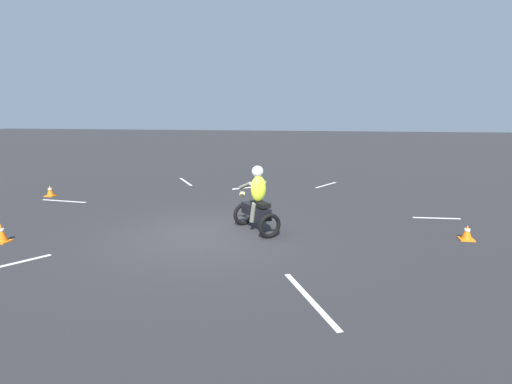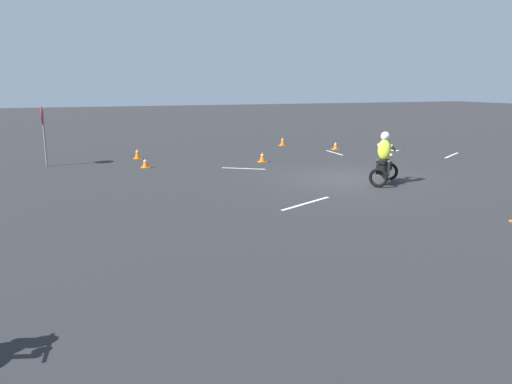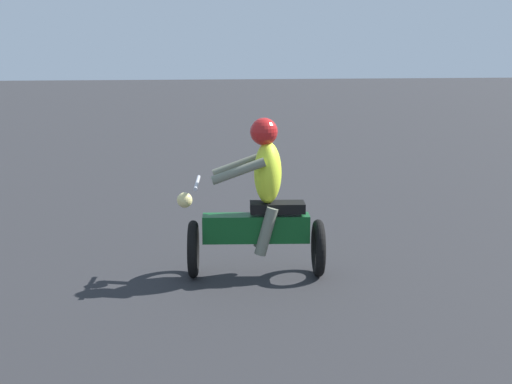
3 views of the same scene
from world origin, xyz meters
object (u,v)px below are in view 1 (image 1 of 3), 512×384
Objects in this scene: motorcycle_rider_foreground at (257,203)px; traffic_cone_mid_left at (50,191)px; traffic_cone_mid_center at (467,233)px; traffic_cone_far_center at (1,233)px.

traffic_cone_mid_left is (8.04, -2.89, -0.54)m from motorcycle_rider_foreground.
motorcycle_rider_foreground is at bearing 3.05° from traffic_cone_mid_center.
traffic_cone_far_center is (5.57, 1.92, -0.51)m from motorcycle_rider_foreground.
motorcycle_rider_foreground reaches higher than traffic_cone_mid_left.
traffic_cone_far_center reaches higher than traffic_cone_mid_center.
motorcycle_rider_foreground is at bearing 160.25° from traffic_cone_mid_left.
traffic_cone_far_center is at bearing 158.60° from motorcycle_rider_foreground.
traffic_cone_mid_center is (-4.93, -0.26, -0.55)m from motorcycle_rider_foreground.
traffic_cone_far_center is at bearing 117.13° from traffic_cone_mid_left.
traffic_cone_mid_center is 13.23m from traffic_cone_mid_left.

